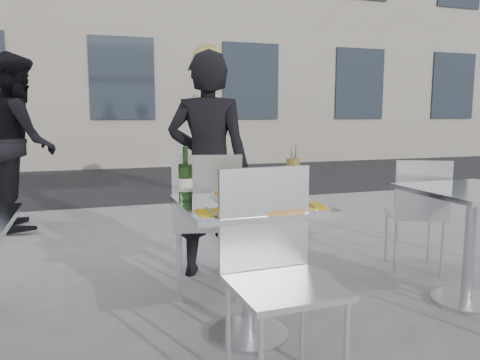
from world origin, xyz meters
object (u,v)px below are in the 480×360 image
object	(u,v)px
napkin_left	(215,212)
chair_near	(275,259)
pizza_far	(240,193)
napkin_right	(306,205)
side_chair_rfar	(418,206)
main_table	(249,241)
wineglass_red_a	(271,181)
wineglass_red_b	(275,178)
sugar_shaker	(283,188)
pizza_near	(274,207)
woman_diner	(208,166)
wineglass_white_a	(238,181)
wine_bottle	(186,180)
pedestrian_b	(206,145)
side_table_right	(471,221)
carafe	(293,176)
chair_far	(207,213)
salad_plate	(261,196)
wineglass_white_b	(249,181)
pedestrian_a	(19,142)

from	to	relation	value
napkin_left	chair_near	bearing A→B (deg)	-50.82
pizza_far	napkin_right	world-z (taller)	pizza_far
side_chair_rfar	pizza_far	size ratio (longest dim) A/B	2.58
main_table	wineglass_red_a	size ratio (longest dim) A/B	4.76
wineglass_red_b	napkin_left	distance (m)	0.55
main_table	sugar_shaker	size ratio (longest dim) A/B	7.01
side_chair_rfar	pizza_near	size ratio (longest dim) A/B	2.49
woman_diner	wineglass_white_a	xyz separation A→B (m)	(-0.09, -0.99, 0.03)
pizza_near	wine_bottle	bearing A→B (deg)	137.93
side_chair_rfar	napkin_left	world-z (taller)	side_chair_rfar
wine_bottle	chair_near	bearing A→B (deg)	-64.96
pedestrian_b	pizza_near	size ratio (longest dim) A/B	4.40
woman_diner	pizza_near	distance (m)	1.24
side_table_right	carafe	size ratio (longest dim) A/B	2.59
main_table	wineglass_red_b	distance (m)	0.40
side_table_right	chair_far	distance (m)	1.69
salad_plate	side_chair_rfar	bearing A→B (deg)	22.01
wineglass_white_b	side_chair_rfar	bearing A→B (deg)	19.53
pizza_far	napkin_left	size ratio (longest dim) A/B	1.70
side_chair_rfar	napkin_left	bearing A→B (deg)	47.54
napkin_right	napkin_left	bearing A→B (deg)	-169.05
pedestrian_a	pizza_near	distance (m)	3.70
main_table	wineglass_white_a	bearing A→B (deg)	131.79
chair_far	main_table	bearing A→B (deg)	109.14
woman_diner	wineglass_white_b	world-z (taller)	woman_diner
wineglass_white_a	napkin_left	size ratio (longest dim) A/B	0.79
carafe	wine_bottle	bearing A→B (deg)	175.21
carafe	sugar_shaker	xyz separation A→B (m)	(-0.06, -0.01, -0.06)
wineglass_white_a	wineglass_red_b	bearing A→B (deg)	16.02
carafe	wineglass_red_b	size ratio (longest dim) A/B	1.84
chair_far	pedestrian_a	xyz separation A→B (m)	(-1.42, 2.54, 0.35)
side_chair_rfar	wine_bottle	world-z (taller)	wine_bottle
pizza_near	salad_plate	world-z (taller)	salad_plate
sugar_shaker	woman_diner	bearing A→B (deg)	101.14
wineglass_red_a	napkin_right	xyz separation A→B (m)	(0.12, -0.18, -0.11)
pizza_far	wineglass_white_a	bearing A→B (deg)	-110.85
side_chair_rfar	salad_plate	world-z (taller)	side_chair_rfar
wineglass_red_a	salad_plate	bearing A→B (deg)	-171.73
pedestrian_b	wineglass_white_a	world-z (taller)	pedestrian_b
pedestrian_a	wineglass_white_a	xyz separation A→B (m)	(1.45, -3.12, -0.07)
wine_bottle	napkin_left	bearing A→B (deg)	-77.48
side_chair_rfar	wine_bottle	distance (m)	1.97
salad_plate	pedestrian_a	bearing A→B (deg)	115.99
main_table	woman_diner	size ratio (longest dim) A/B	0.45
pizza_near	wineglass_red_b	distance (m)	0.36
pedestrian_a	salad_plate	world-z (taller)	pedestrian_a
chair_near	napkin_left	bearing A→B (deg)	125.65
pizza_far	wineglass_white_b	xyz separation A→B (m)	(-0.00, -0.17, 0.09)
chair_near	woman_diner	bearing A→B (deg)	84.56
wineglass_red_a	wineglass_red_b	size ratio (longest dim) A/B	1.00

